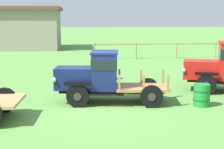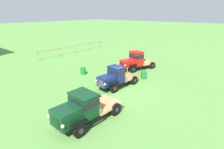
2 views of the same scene
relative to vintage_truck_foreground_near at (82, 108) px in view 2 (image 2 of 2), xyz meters
The scene contains 7 objects.
ground_plane 5.73m from the vintage_truck_foreground_near, ahead, with size 240.00×240.00×0.00m, color #5B9342.
paddock_fence 21.23m from the vintage_truck_foreground_near, 52.50° to the left, with size 13.85×0.46×1.32m.
vintage_truck_foreground_near is the anchor object (origin of this frame).
vintage_truck_second_in_line 6.05m from the vintage_truck_foreground_near, 19.00° to the left, with size 4.64×2.11×2.05m.
vintage_truck_midrow_center 12.10m from the vintage_truck_foreground_near, 16.84° to the left, with size 5.11×3.05×2.29m.
oil_drum_beside_row 9.59m from the vintage_truck_foreground_near, 48.20° to the left, with size 0.64×0.64×0.84m.
oil_drum_near_fence 9.64m from the vintage_truck_foreground_near, ahead, with size 0.65×0.65×0.85m.
Camera 2 is at (-11.64, -8.35, 6.74)m, focal length 28.00 mm.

